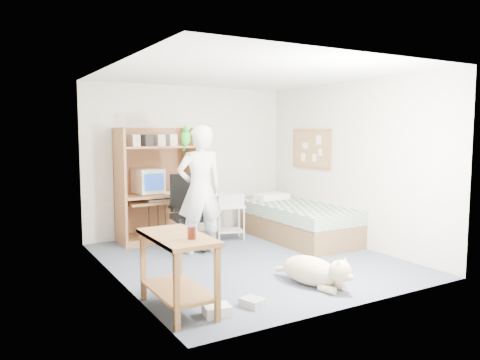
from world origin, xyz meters
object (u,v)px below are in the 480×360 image
(office_chair, at_px, (189,223))
(dog, at_px, (314,271))
(bed, at_px, (298,222))
(computer_hutch, at_px, (156,189))
(side_desk, at_px, (178,261))
(person, at_px, (200,190))
(printer_cart, at_px, (229,216))

(office_chair, bearing_deg, dog, -70.49)
(bed, distance_m, dog, 2.29)
(computer_hutch, height_order, office_chair, computer_hutch)
(side_desk, bearing_deg, bed, 32.50)
(side_desk, distance_m, office_chair, 2.39)
(person, bearing_deg, office_chair, -76.22)
(bed, relative_size, printer_cart, 3.63)
(side_desk, bearing_deg, dog, -3.69)
(side_desk, xyz_separation_m, dog, (1.61, -0.10, -0.32))
(bed, relative_size, side_desk, 2.02)
(office_chair, bearing_deg, person, -76.22)
(person, bearing_deg, computer_hutch, -71.35)
(computer_hutch, relative_size, person, 0.98)
(computer_hutch, distance_m, dog, 3.20)
(side_desk, relative_size, person, 0.55)
(printer_cart, bearing_deg, dog, -81.47)
(bed, height_order, side_desk, side_desk)
(side_desk, bearing_deg, printer_cart, 51.76)
(computer_hutch, xyz_separation_m, person, (0.26, -1.11, 0.09))
(office_chair, distance_m, dog, 2.32)
(computer_hutch, bearing_deg, printer_cart, -26.34)
(person, relative_size, dog, 1.73)
(person, bearing_deg, printer_cart, -137.82)
(computer_hutch, bearing_deg, dog, -75.92)
(bed, bearing_deg, person, 179.68)
(dog, bearing_deg, office_chair, 89.64)
(computer_hutch, bearing_deg, side_desk, -106.14)
(person, bearing_deg, dog, 110.41)
(side_desk, relative_size, office_chair, 0.91)
(dog, height_order, printer_cart, printer_cart)
(computer_hutch, height_order, person, person)
(office_chair, height_order, dog, office_chair)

